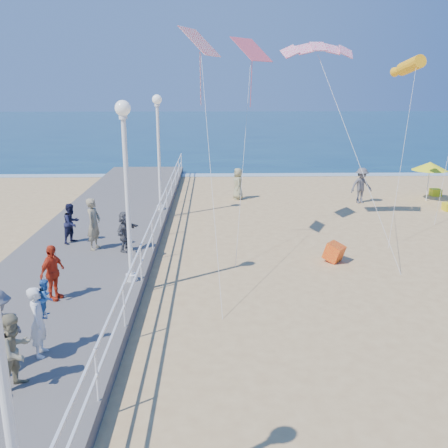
{
  "coord_description": "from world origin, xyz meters",
  "views": [
    {
      "loc": [
        -2.9,
        -14.18,
        6.1
      ],
      "look_at": [
        -2.5,
        2.0,
        1.6
      ],
      "focal_mm": 40.0,
      "sensor_mm": 36.0,
      "label": 1
    }
  ],
  "objects_px": {
    "spectator_5": "(125,231)",
    "beach_chair_right": "(435,192)",
    "woman_holding_toddler": "(39,321)",
    "spectator_1": "(15,351)",
    "lamp_post_far": "(158,141)",
    "lamp_post_mid": "(126,174)",
    "spectator_3": "(52,273)",
    "spectator_7": "(72,223)",
    "toddler_held": "(46,298)",
    "beach_umbrella": "(430,166)",
    "box_kite": "(334,254)",
    "spectator_6": "(94,224)",
    "beach_walker_a": "(361,186)",
    "beach_walker_c": "(238,184)"
  },
  "relations": [
    {
      "from": "spectator_3",
      "to": "woman_holding_toddler",
      "type": "bearing_deg",
      "value": -145.83
    },
    {
      "from": "spectator_5",
      "to": "spectator_6",
      "type": "distance_m",
      "value": 1.19
    },
    {
      "from": "spectator_3",
      "to": "box_kite",
      "type": "relative_size",
      "value": 2.6
    },
    {
      "from": "spectator_3",
      "to": "spectator_7",
      "type": "height_order",
      "value": "spectator_3"
    },
    {
      "from": "lamp_post_mid",
      "to": "lamp_post_far",
      "type": "bearing_deg",
      "value": 90.0
    },
    {
      "from": "lamp_post_mid",
      "to": "toddler_held",
      "type": "height_order",
      "value": "lamp_post_mid"
    },
    {
      "from": "spectator_6",
      "to": "beach_walker_c",
      "type": "relative_size",
      "value": 1.07
    },
    {
      "from": "spectator_1",
      "to": "spectator_5",
      "type": "distance_m",
      "value": 8.39
    },
    {
      "from": "lamp_post_far",
      "to": "spectator_3",
      "type": "xyz_separation_m",
      "value": [
        -1.92,
        -10.33,
        -2.48
      ]
    },
    {
      "from": "beach_walker_c",
      "to": "beach_umbrella",
      "type": "height_order",
      "value": "beach_umbrella"
    },
    {
      "from": "box_kite",
      "to": "beach_walker_c",
      "type": "bearing_deg",
      "value": 55.79
    },
    {
      "from": "beach_umbrella",
      "to": "spectator_1",
      "type": "bearing_deg",
      "value": -131.21
    },
    {
      "from": "lamp_post_far",
      "to": "beach_chair_right",
      "type": "distance_m",
      "value": 16.31
    },
    {
      "from": "lamp_post_mid",
      "to": "beach_chair_right",
      "type": "bearing_deg",
      "value": 41.55
    },
    {
      "from": "lamp_post_mid",
      "to": "spectator_3",
      "type": "distance_m",
      "value": 3.41
    },
    {
      "from": "spectator_3",
      "to": "toddler_held",
      "type": "bearing_deg",
      "value": -142.34
    },
    {
      "from": "lamp_post_far",
      "to": "beach_umbrella",
      "type": "relative_size",
      "value": 2.49
    },
    {
      "from": "box_kite",
      "to": "spectator_6",
      "type": "bearing_deg",
      "value": 126.74
    },
    {
      "from": "woman_holding_toddler",
      "to": "spectator_1",
      "type": "distance_m",
      "value": 1.23
    },
    {
      "from": "spectator_3",
      "to": "beach_chair_right",
      "type": "bearing_deg",
      "value": -26.65
    },
    {
      "from": "toddler_held",
      "to": "lamp_post_far",
      "type": "bearing_deg",
      "value": -9.49
    },
    {
      "from": "box_kite",
      "to": "spectator_1",
      "type": "bearing_deg",
      "value": 174.87
    },
    {
      "from": "spectator_5",
      "to": "beach_walker_a",
      "type": "relative_size",
      "value": 0.76
    },
    {
      "from": "spectator_7",
      "to": "toddler_held",
      "type": "bearing_deg",
      "value": -141.35
    },
    {
      "from": "lamp_post_far",
      "to": "beach_chair_right",
      "type": "xyz_separation_m",
      "value": [
        15.28,
        4.54,
        -3.46
      ]
    },
    {
      "from": "beach_umbrella",
      "to": "spectator_7",
      "type": "bearing_deg",
      "value": -153.78
    },
    {
      "from": "spectator_3",
      "to": "beach_umbrella",
      "type": "bearing_deg",
      "value": -27.41
    },
    {
      "from": "box_kite",
      "to": "beach_umbrella",
      "type": "height_order",
      "value": "beach_umbrella"
    },
    {
      "from": "lamp_post_mid",
      "to": "toddler_held",
      "type": "xyz_separation_m",
      "value": [
        -1.16,
        -4.14,
        -1.99
      ]
    },
    {
      "from": "lamp_post_mid",
      "to": "lamp_post_far",
      "type": "relative_size",
      "value": 1.0
    },
    {
      "from": "woman_holding_toddler",
      "to": "beach_walker_c",
      "type": "bearing_deg",
      "value": -21.28
    },
    {
      "from": "spectator_1",
      "to": "box_kite",
      "type": "height_order",
      "value": "spectator_1"
    },
    {
      "from": "beach_walker_a",
      "to": "beach_umbrella",
      "type": "relative_size",
      "value": 0.89
    },
    {
      "from": "spectator_3",
      "to": "spectator_7",
      "type": "xyz_separation_m",
      "value": [
        -0.88,
        5.21,
        -0.03
      ]
    },
    {
      "from": "spectator_1",
      "to": "beach_chair_right",
      "type": "bearing_deg",
      "value": -19.59
    },
    {
      "from": "beach_walker_c",
      "to": "beach_umbrella",
      "type": "relative_size",
      "value": 0.82
    },
    {
      "from": "woman_holding_toddler",
      "to": "box_kite",
      "type": "bearing_deg",
      "value": -54.19
    },
    {
      "from": "spectator_1",
      "to": "lamp_post_far",
      "type": "bearing_deg",
      "value": 16.2
    },
    {
      "from": "beach_umbrella",
      "to": "beach_chair_right",
      "type": "height_order",
      "value": "beach_umbrella"
    },
    {
      "from": "lamp_post_far",
      "to": "toddler_held",
      "type": "xyz_separation_m",
      "value": [
        -1.16,
        -13.14,
        -1.99
      ]
    },
    {
      "from": "beach_walker_c",
      "to": "spectator_1",
      "type": "bearing_deg",
      "value": -22.0
    },
    {
      "from": "spectator_6",
      "to": "beach_walker_c",
      "type": "xyz_separation_m",
      "value": [
        5.67,
        9.82,
        -0.46
      ]
    },
    {
      "from": "spectator_5",
      "to": "box_kite",
      "type": "distance_m",
      "value": 7.48
    },
    {
      "from": "lamp_post_mid",
      "to": "spectator_1",
      "type": "relative_size",
      "value": 3.42
    },
    {
      "from": "box_kite",
      "to": "beach_chair_right",
      "type": "relative_size",
      "value": 1.09
    },
    {
      "from": "spectator_5",
      "to": "beach_walker_a",
      "type": "height_order",
      "value": "beach_walker_a"
    },
    {
      "from": "beach_walker_a",
      "to": "woman_holding_toddler",
      "type": "bearing_deg",
      "value": -142.15
    },
    {
      "from": "spectator_1",
      "to": "spectator_6",
      "type": "height_order",
      "value": "spectator_6"
    },
    {
      "from": "spectator_5",
      "to": "beach_chair_right",
      "type": "relative_size",
      "value": 2.63
    },
    {
      "from": "woman_holding_toddler",
      "to": "spectator_1",
      "type": "relative_size",
      "value": 1.02
    }
  ]
}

